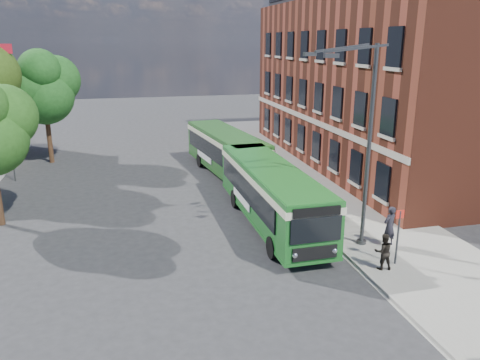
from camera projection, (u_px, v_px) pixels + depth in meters
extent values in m
plane|color=#2B2B2E|center=(241.00, 240.00, 22.23)|extent=(120.00, 120.00, 0.00)
cube|color=gray|center=(314.00, 181.00, 31.24)|extent=(6.00, 48.00, 0.15)
cube|color=beige|center=(271.00, 185.00, 30.57)|extent=(0.12, 48.00, 0.01)
cube|color=maroon|center=(385.00, 84.00, 34.84)|extent=(12.00, 26.00, 12.00)
cube|color=#BCB09F|center=(308.00, 119.00, 34.17)|extent=(0.12, 26.00, 0.35)
cylinder|color=#393B3E|center=(6.00, 114.00, 30.22)|extent=(0.10, 0.10, 9.00)
cube|color=red|center=(4.00, 49.00, 29.15)|extent=(0.90, 0.02, 0.60)
cylinder|color=#393B3E|center=(361.00, 243.00, 21.50)|extent=(0.44, 0.44, 0.30)
cylinder|color=#393B3E|center=(369.00, 151.00, 20.25)|extent=(0.18, 0.18, 9.00)
cube|color=#393B3E|center=(356.00, 48.00, 18.18)|extent=(2.58, 0.46, 0.37)
cube|color=#393B3E|center=(343.00, 48.00, 19.30)|extent=(2.58, 0.46, 0.37)
cube|color=#393B3E|center=(331.00, 56.00, 17.53)|extent=(0.55, 0.22, 0.16)
cube|color=#393B3E|center=(310.00, 54.00, 19.54)|extent=(0.55, 0.22, 0.16)
cylinder|color=#393B3E|center=(397.00, 239.00, 19.22)|extent=(0.08, 0.08, 2.50)
cube|color=red|center=(400.00, 214.00, 18.91)|extent=(0.35, 0.04, 0.35)
cube|color=#1B6321|center=(271.00, 191.00, 23.72)|extent=(2.68, 11.36, 2.45)
cube|color=#1B6321|center=(270.00, 214.00, 24.08)|extent=(2.72, 11.40, 0.14)
cube|color=black|center=(245.00, 189.00, 23.65)|extent=(0.23, 9.52, 1.10)
cube|color=black|center=(293.00, 185.00, 24.27)|extent=(0.23, 9.52, 1.10)
cube|color=beige|center=(271.00, 175.00, 23.48)|extent=(2.74, 11.42, 0.32)
cube|color=#1B6321|center=(271.00, 168.00, 23.38)|extent=(2.58, 11.26, 0.12)
cube|color=black|center=(316.00, 230.00, 18.39)|extent=(2.15, 0.11, 1.05)
cube|color=black|center=(317.00, 212.00, 18.17)|extent=(2.00, 0.11, 0.38)
cube|color=black|center=(315.00, 253.00, 18.67)|extent=(1.90, 0.11, 0.55)
sphere|color=silver|center=(295.00, 255.00, 18.48)|extent=(0.26, 0.26, 0.26)
sphere|color=silver|center=(334.00, 251.00, 18.89)|extent=(0.26, 0.26, 0.26)
cube|color=black|center=(242.00, 160.00, 28.93)|extent=(2.00, 0.11, 0.90)
cube|color=white|center=(241.00, 198.00, 24.52)|extent=(0.09, 3.20, 0.45)
cylinder|color=black|center=(272.00, 248.00, 20.22)|extent=(0.30, 1.00, 1.00)
cylinder|color=black|center=(322.00, 242.00, 20.78)|extent=(0.30, 1.00, 1.00)
cylinder|color=black|center=(235.00, 199.00, 26.46)|extent=(0.30, 1.00, 1.00)
cylinder|color=black|center=(274.00, 195.00, 27.02)|extent=(0.30, 1.00, 1.00)
cube|color=#20541D|center=(226.00, 149.00, 32.75)|extent=(3.92, 10.79, 2.45)
cube|color=#20541D|center=(226.00, 167.00, 33.12)|extent=(3.97, 10.84, 0.14)
cube|color=black|center=(207.00, 148.00, 32.53)|extent=(1.28, 8.68, 1.10)
cube|color=black|center=(241.00, 145.00, 33.43)|extent=(1.28, 8.68, 1.10)
cube|color=#F1EEC6|center=(226.00, 138.00, 32.51)|extent=(3.99, 10.86, 0.32)
cube|color=#20541D|center=(226.00, 133.00, 32.41)|extent=(3.81, 10.68, 0.12)
cube|color=black|center=(256.00, 165.00, 27.97)|extent=(2.14, 0.37, 1.05)
cube|color=black|center=(256.00, 153.00, 27.75)|extent=(1.99, 0.35, 0.38)
cube|color=black|center=(256.00, 181.00, 28.25)|extent=(1.89, 0.34, 0.55)
sphere|color=silver|center=(243.00, 182.00, 27.97)|extent=(0.26, 0.26, 0.26)
sphere|color=silver|center=(268.00, 179.00, 28.56)|extent=(0.26, 0.26, 0.26)
cube|color=black|center=(203.00, 133.00, 37.41)|extent=(1.99, 0.35, 0.90)
cube|color=white|center=(204.00, 156.00, 33.37)|extent=(0.48, 3.18, 0.45)
cylinder|color=black|center=(227.00, 182.00, 29.61)|extent=(0.41, 1.03, 1.00)
cylinder|color=black|center=(261.00, 178.00, 30.43)|extent=(0.41, 1.03, 1.00)
cylinder|color=black|center=(200.00, 160.00, 34.91)|extent=(0.41, 1.03, 1.00)
cylinder|color=black|center=(229.00, 158.00, 35.73)|extent=(0.41, 1.03, 1.00)
imported|color=black|center=(389.00, 226.00, 21.01)|extent=(0.79, 0.64, 1.87)
imported|color=black|center=(383.00, 251.00, 18.89)|extent=(0.83, 0.69, 1.54)
sphere|color=#234F18|center=(5.00, 117.00, 23.23)|extent=(3.21, 3.21, 3.21)
cylinder|color=#321F12|center=(49.00, 139.00, 35.80)|extent=(0.36, 0.36, 3.66)
sphere|color=#1B4C1A|center=(44.00, 95.00, 34.84)|extent=(4.33, 4.33, 4.33)
sphere|color=#1B4C1A|center=(56.00, 80.00, 35.34)|extent=(3.66, 3.66, 3.66)
sphere|color=#1B4C1A|center=(31.00, 87.00, 33.94)|extent=(3.33, 3.33, 3.33)
sphere|color=#1B4C1A|center=(39.00, 70.00, 33.52)|extent=(3.00, 3.00, 3.00)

